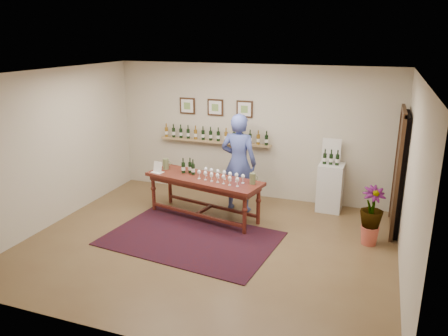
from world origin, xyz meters
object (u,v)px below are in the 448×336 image
(tasting_table, at_px, (204,183))
(person, at_px, (239,163))
(display_pedestal, at_px, (330,187))
(potted_plant, at_px, (371,216))

(tasting_table, bearing_deg, person, 60.98)
(tasting_table, distance_m, display_pedestal, 2.52)
(tasting_table, xyz_separation_m, display_pedestal, (2.21, 1.19, -0.21))
(display_pedestal, bearing_deg, potted_plant, -57.88)
(potted_plant, xyz_separation_m, person, (-2.52, 0.69, 0.47))
(tasting_table, bearing_deg, potted_plant, 9.90)
(tasting_table, relative_size, person, 1.22)
(potted_plant, height_order, person, person)
(display_pedestal, relative_size, potted_plant, 1.09)
(display_pedestal, height_order, potted_plant, display_pedestal)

